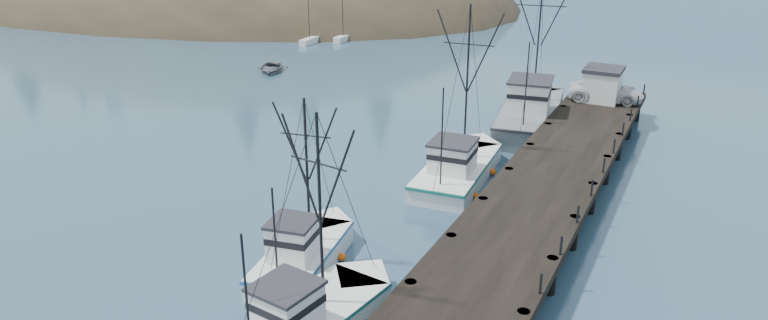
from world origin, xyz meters
TOP-DOWN VIEW (x-y plane):
  - ground at (0.00, 0.00)m, footprint 400.00×400.00m
  - pier at (14.00, 16.00)m, footprint 6.00×44.00m
  - headland at (-74.95, 78.61)m, footprint 134.80×78.00m
  - moored_sailboats at (-29.08, 55.55)m, footprint 20.48×16.65m
  - trawler_near at (7.95, -2.05)m, footprint 4.53×10.24m
  - trawler_mid at (4.52, 2.81)m, footprint 4.28×9.14m
  - trawler_far at (7.52, 17.46)m, footprint 4.55×11.84m
  - work_vessel at (8.88, 30.58)m, footprint 6.41×15.20m
  - pier_shed at (13.81, 34.00)m, footprint 3.00×3.20m
  - pickup_truck at (14.18, 34.00)m, footprint 6.39×3.70m
  - motorboat at (-21.32, 36.23)m, footprint 5.43×6.02m

SIDE VIEW (x-z plane):
  - headland at x=-74.95m, z-range -30.05..20.95m
  - ground at x=0.00m, z-range 0.00..0.00m
  - motorboat at x=-21.32m, z-range -0.51..0.51m
  - moored_sailboats at x=-29.08m, z-range -2.84..3.51m
  - trawler_mid at x=4.52m, z-range -3.83..5.47m
  - trawler_near at x=7.95m, z-range -4.41..6.05m
  - trawler_far at x=7.52m, z-range -5.18..6.82m
  - work_vessel at x=8.88m, z-range -5.13..7.58m
  - pier at x=14.00m, z-range 0.69..2.69m
  - pickup_truck at x=14.18m, z-range 2.00..3.67m
  - pier_shed at x=13.81m, z-range 2.02..4.82m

